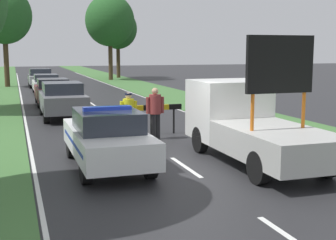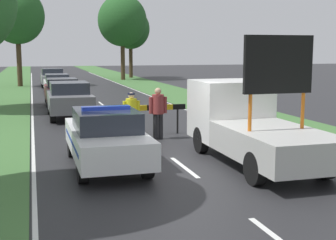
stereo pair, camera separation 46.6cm
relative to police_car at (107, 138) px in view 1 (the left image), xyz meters
name	(u,v)px [view 1 (the left image)]	position (x,y,z in m)	size (l,w,h in m)	color
ground_plane	(185,166)	(1.97, -0.58, -0.80)	(160.00, 160.00, 0.00)	#28282B
lane_markings	(84,98)	(1.97, 17.94, -0.79)	(7.78, 70.41, 0.01)	silver
grass_verge_right	(165,94)	(7.87, 19.42, -0.78)	(3.93, 120.00, 0.03)	#427038
police_car	(107,138)	(0.00, 0.00, 0.00)	(1.79, 4.70, 1.64)	white
work_truck	(248,123)	(3.94, -0.40, 0.27)	(2.09, 5.68, 3.43)	white
road_barrier	(143,110)	(2.15, 4.27, 0.11)	(2.94, 0.08, 1.09)	black
police_officer	(129,112)	(1.40, 3.40, 0.19)	(0.59, 0.38, 1.65)	#191E38
pedestrian_civilian	(155,109)	(2.33, 3.36, 0.25)	(0.64, 0.41, 1.79)	#232326
traffic_cone_near_police	(135,126)	(1.97, 4.75, -0.52)	(0.40, 0.40, 0.55)	black
traffic_cone_centre_front	(113,135)	(0.75, 2.91, -0.49)	(0.44, 0.44, 0.61)	black
queued_car_suv_grey	(62,99)	(-0.22, 9.49, 0.06)	(1.87, 4.32, 1.64)	slate
queued_car_wagon_maroon	(53,91)	(-0.21, 14.98, -0.02)	(1.84, 4.23, 1.49)	maroon
queued_car_van_white	(46,84)	(-0.12, 22.00, -0.07)	(1.77, 4.32, 1.39)	silver
queued_car_sedan_silver	(40,78)	(-0.15, 28.51, 0.00)	(1.87, 4.53, 1.54)	#B2B2B7
roadside_tree_near_left	(118,29)	(8.78, 39.04, 4.55)	(4.20, 4.20, 7.58)	#42301E
roadside_tree_mid_right	(110,21)	(7.24, 35.63, 5.21)	(4.96, 4.96, 8.63)	#42301E
roadside_tree_far_left	(4,15)	(-2.79, 29.38, 5.07)	(4.48, 4.48, 8.25)	#42301E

